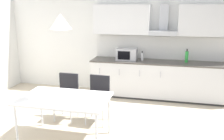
% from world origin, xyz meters
% --- Properties ---
extents(ground_plane, '(8.72, 7.61, 0.02)m').
position_xyz_m(ground_plane, '(0.00, 0.00, -0.01)').
color(ground_plane, beige).
extents(wall_back, '(6.98, 0.10, 2.85)m').
position_xyz_m(wall_back, '(0.00, 2.59, 1.43)').
color(wall_back, white).
rests_on(wall_back, ground_plane).
extents(kitchen_counter, '(3.30, 0.65, 0.88)m').
position_xyz_m(kitchen_counter, '(1.03, 2.22, 0.44)').
color(kitchen_counter, '#333333').
rests_on(kitchen_counter, ground_plane).
extents(backsplash_tile, '(3.28, 0.02, 0.55)m').
position_xyz_m(backsplash_tile, '(1.03, 2.53, 1.15)').
color(backsplash_tile, silver).
rests_on(backsplash_tile, kitchen_counter).
extents(upper_wall_cabinets, '(3.28, 0.40, 0.69)m').
position_xyz_m(upper_wall_cabinets, '(1.03, 2.37, 1.81)').
color(upper_wall_cabinets, silver).
extents(microwave, '(0.48, 0.35, 0.28)m').
position_xyz_m(microwave, '(0.21, 2.22, 1.02)').
color(microwave, '#ADADB2').
rests_on(microwave, kitchen_counter).
extents(bottle_green, '(0.07, 0.07, 0.31)m').
position_xyz_m(bottle_green, '(1.59, 2.27, 1.01)').
color(bottle_green, green).
rests_on(bottle_green, kitchen_counter).
extents(bottle_white, '(0.06, 0.06, 0.22)m').
position_xyz_m(bottle_white, '(0.58, 2.26, 0.98)').
color(bottle_white, white).
rests_on(bottle_white, kitchen_counter).
extents(dining_table, '(1.38, 0.88, 0.73)m').
position_xyz_m(dining_table, '(-0.37, -0.14, 0.69)').
color(dining_table, white).
rests_on(dining_table, ground_plane).
extents(chair_far_left, '(0.41, 0.41, 0.87)m').
position_xyz_m(chair_far_left, '(-0.68, 0.68, 0.53)').
color(chair_far_left, black).
rests_on(chair_far_left, ground_plane).
extents(chair_far_right, '(0.42, 0.42, 0.87)m').
position_xyz_m(chair_far_right, '(-0.05, 0.68, 0.53)').
color(chair_far_right, black).
rests_on(chair_far_right, ground_plane).
extents(pendant_lamp, '(0.32, 0.32, 0.22)m').
position_xyz_m(pendant_lamp, '(-0.37, -0.14, 1.90)').
color(pendant_lamp, silver).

